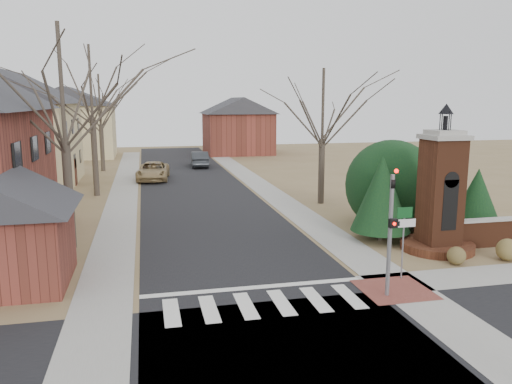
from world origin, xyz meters
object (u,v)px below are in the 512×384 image
object	(u,v)px
pickup_truck	(153,171)
distant_car	(200,159)
brick_gate_monument	(440,203)
sign_post	(404,229)
traffic_signal_pole	(391,223)

from	to	relation	value
pickup_truck	distant_car	distance (m)	9.08
brick_gate_monument	pickup_truck	distance (m)	26.22
sign_post	distant_car	world-z (taller)	sign_post
traffic_signal_pole	pickup_truck	xyz separation A→B (m)	(-7.26, 27.71, -1.83)
pickup_truck	distant_car	world-z (taller)	distant_car
sign_post	distant_car	distance (m)	34.25
brick_gate_monument	distant_car	world-z (taller)	brick_gate_monument
traffic_signal_pole	brick_gate_monument	xyz separation A→B (m)	(4.70, 4.42, -0.42)
traffic_signal_pole	sign_post	world-z (taller)	traffic_signal_pole
traffic_signal_pole	pickup_truck	size ratio (longest dim) A/B	0.83
brick_gate_monument	pickup_truck	xyz separation A→B (m)	(-11.96, 23.29, -1.41)
distant_car	pickup_truck	bearing A→B (deg)	61.30
traffic_signal_pole	brick_gate_monument	size ratio (longest dim) A/B	0.69
brick_gate_monument	distant_car	size ratio (longest dim) A/B	1.38
traffic_signal_pole	brick_gate_monument	bearing A→B (deg)	43.24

